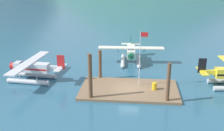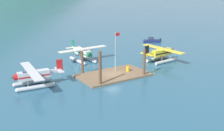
# 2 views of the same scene
# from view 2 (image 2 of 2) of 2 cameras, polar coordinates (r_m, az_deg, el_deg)

# --- Properties ---
(ground_plane) EXTENTS (1200.00, 1200.00, 0.00)m
(ground_plane) POSITION_cam_2_polar(r_m,az_deg,el_deg) (49.48, 0.24, -2.05)
(ground_plane) COLOR #285670
(dock_platform) EXTENTS (12.04, 7.08, 0.30)m
(dock_platform) POSITION_cam_2_polar(r_m,az_deg,el_deg) (49.43, 0.24, -1.89)
(dock_platform) COLOR brown
(dock_platform) RESTS_ON ground
(piling_near_left) EXTENTS (0.47, 0.47, 5.53)m
(piling_near_left) POSITION_cam_2_polar(r_m,az_deg,el_deg) (44.06, -2.39, -0.65)
(piling_near_left) COLOR brown
(piling_near_left) RESTS_ON ground
(piling_near_right) EXTENTS (0.43, 0.43, 4.72)m
(piling_near_right) POSITION_cam_2_polar(r_m,az_deg,el_deg) (48.97, 6.44, 0.53)
(piling_near_right) COLOR brown
(piling_near_right) RESTS_ON ground
(piling_far_left) EXTENTS (0.43, 0.43, 4.15)m
(piling_far_left) POSITION_cam_2_polar(r_m,az_deg,el_deg) (49.85, -5.92, 0.49)
(piling_far_left) COLOR brown
(piling_far_left) RESTS_ON ground
(flagpole) EXTENTS (0.95, 0.10, 7.05)m
(flagpole) POSITION_cam_2_polar(r_m,az_deg,el_deg) (49.89, 0.76, 3.60)
(flagpole) COLOR silver
(flagpole) RESTS_ON dock_platform
(fuel_drum) EXTENTS (0.62, 0.62, 0.88)m
(fuel_drum) POSITION_cam_2_polar(r_m,az_deg,el_deg) (50.90, 3.18, -0.67)
(fuel_drum) COLOR gold
(fuel_drum) RESTS_ON dock_platform
(mooring_buoy) EXTENTS (0.74, 0.74, 0.74)m
(mooring_buoy) POSITION_cam_2_polar(r_m,az_deg,el_deg) (60.47, 9.72, 1.53)
(mooring_buoy) COLOR orange
(mooring_buoy) RESTS_ON ground
(seaplane_cream_bow_centre) EXTENTS (10.45, 7.98, 3.84)m
(seaplane_cream_bow_centre) POSITION_cam_2_polar(r_m,az_deg,el_deg) (58.28, -5.85, 2.34)
(seaplane_cream_bow_centre) COLOR #B7BABF
(seaplane_cream_bow_centre) RESTS_ON ground
(seaplane_yellow_stbd_fwd) EXTENTS (7.97, 10.48, 3.84)m
(seaplane_yellow_stbd_fwd) POSITION_cam_2_polar(r_m,az_deg,el_deg) (58.67, 9.87, 2.28)
(seaplane_yellow_stbd_fwd) COLOR #B7BABF
(seaplane_yellow_stbd_fwd) RESTS_ON ground
(seaplane_silver_port_fwd) EXTENTS (7.97, 10.48, 3.84)m
(seaplane_silver_port_fwd) POSITION_cam_2_polar(r_m,az_deg,el_deg) (45.56, -15.34, -2.22)
(seaplane_silver_port_fwd) COLOR #B7BABF
(seaplane_silver_port_fwd) RESTS_ON ground
(boat_navy_open_east) EXTENTS (4.52, 3.17, 1.50)m
(boat_navy_open_east) POSITION_cam_2_polar(r_m,az_deg,el_deg) (77.18, 7.87, 4.94)
(boat_navy_open_east) COLOR navy
(boat_navy_open_east) RESTS_ON ground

